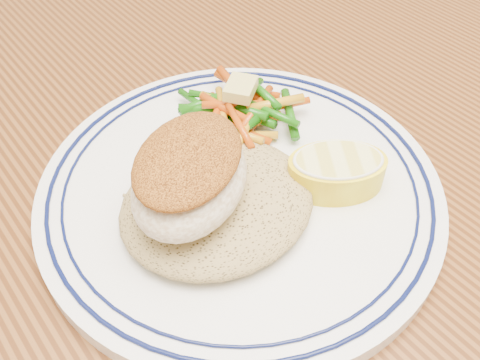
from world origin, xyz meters
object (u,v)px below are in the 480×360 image
(rice_pilaf, at_px, (217,200))
(plate, at_px, (240,190))
(vegetable_pile, at_px, (241,109))
(lemon_wedge, at_px, (336,171))
(fish_fillet, at_px, (190,176))
(dining_table, at_px, (227,295))

(rice_pilaf, bearing_deg, plate, 21.63)
(vegetable_pile, bearing_deg, plate, -129.12)
(rice_pilaf, relative_size, lemon_wedge, 1.55)
(fish_fillet, bearing_deg, vegetable_pile, 34.32)
(dining_table, height_order, vegetable_pile, vegetable_pile)
(dining_table, bearing_deg, rice_pilaf, 166.15)
(plate, bearing_deg, fish_fillet, -171.36)
(lemon_wedge, bearing_deg, plate, 141.52)
(plate, distance_m, vegetable_pile, 0.07)
(rice_pilaf, distance_m, lemon_wedge, 0.09)
(plate, height_order, fish_fillet, fish_fillet)
(fish_fillet, xyz_separation_m, lemon_wedge, (0.10, -0.04, -0.03))
(fish_fillet, bearing_deg, lemon_wedge, -19.77)
(plate, relative_size, vegetable_pile, 2.76)
(rice_pilaf, height_order, lemon_wedge, same)
(vegetable_pile, xyz_separation_m, lemon_wedge, (0.01, -0.10, 0.00))
(dining_table, distance_m, lemon_wedge, 0.15)
(lemon_wedge, bearing_deg, rice_pilaf, 159.11)
(dining_table, relative_size, fish_fillet, 12.57)
(plate, xyz_separation_m, fish_fillet, (-0.05, -0.01, 0.05))
(lemon_wedge, bearing_deg, vegetable_pile, 95.46)
(rice_pilaf, height_order, fish_fillet, fish_fillet)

